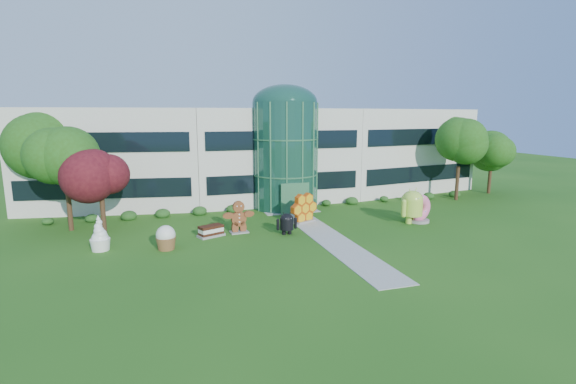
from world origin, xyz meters
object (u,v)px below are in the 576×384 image
object	(u,v)px
donut	(419,208)
gingerbread	(239,217)
android_black	(287,222)
android_green	(412,204)

from	to	relation	value
donut	gingerbread	world-z (taller)	gingerbread
android_black	donut	world-z (taller)	donut
gingerbread	android_green	bearing A→B (deg)	-10.77
android_black	gingerbread	bearing A→B (deg)	156.49
android_green	android_black	world-z (taller)	android_green
android_black	donut	distance (m)	11.44
android_green	donut	xyz separation A→B (m)	(0.70, 0.07, -0.40)
android_green	android_black	bearing A→B (deg)	157.98
android_black	gingerbread	distance (m)	3.62
android_green	gingerbread	size ratio (longest dim) A/B	1.18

